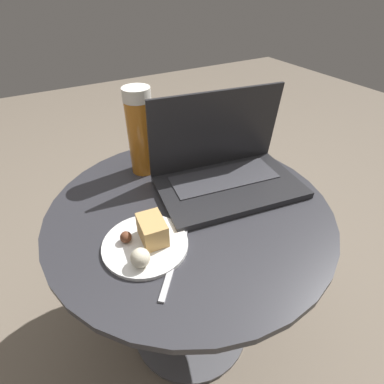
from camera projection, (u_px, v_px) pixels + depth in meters
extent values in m
plane|color=#726656|center=(190.00, 324.00, 1.10)|extent=(6.00, 6.00, 0.00)
cylinder|color=#515156|center=(190.00, 323.00, 1.10)|extent=(0.41, 0.41, 0.01)
cylinder|color=#515156|center=(190.00, 276.00, 0.93)|extent=(0.07, 0.07, 0.53)
cylinder|color=#2D2D33|center=(190.00, 209.00, 0.77)|extent=(0.72, 0.72, 0.02)
cube|color=#232326|center=(229.00, 187.00, 0.81)|extent=(0.41, 0.28, 0.02)
cube|color=#333338|center=(224.00, 177.00, 0.83)|extent=(0.31, 0.15, 0.00)
cube|color=#232326|center=(216.00, 130.00, 0.82)|extent=(0.38, 0.09, 0.23)
cube|color=black|center=(216.00, 131.00, 0.82)|extent=(0.35, 0.07, 0.20)
cylinder|color=#C6701E|center=(141.00, 138.00, 0.84)|extent=(0.07, 0.07, 0.21)
cylinder|color=white|center=(136.00, 94.00, 0.76)|extent=(0.07, 0.07, 0.03)
cylinder|color=white|center=(145.00, 244.00, 0.65)|extent=(0.19, 0.19, 0.01)
cube|color=tan|center=(152.00, 230.00, 0.64)|extent=(0.06, 0.08, 0.05)
sphere|color=brown|center=(126.00, 237.00, 0.65)|extent=(0.03, 0.03, 0.03)
sphere|color=beige|center=(140.00, 258.00, 0.59)|extent=(0.04, 0.04, 0.04)
cube|color=silver|center=(170.00, 273.00, 0.59)|extent=(0.09, 0.11, 0.00)
cube|color=silver|center=(180.00, 239.00, 0.67)|extent=(0.05, 0.06, 0.00)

